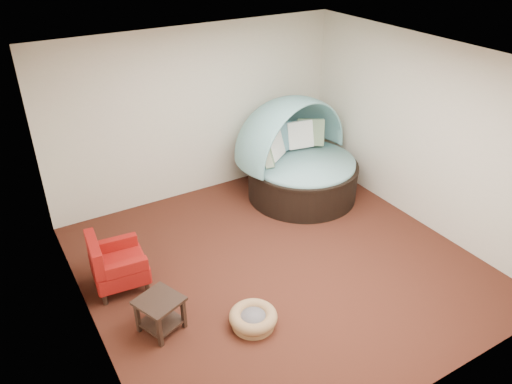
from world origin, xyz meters
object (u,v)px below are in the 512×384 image
pet_basket (253,318)px  red_armchair (115,264)px  side_table (160,310)px  canopy_daybed (299,152)px

pet_basket → red_armchair: red_armchair is taller
pet_basket → side_table: side_table is taller
red_armchair → side_table: (0.21, -1.01, -0.07)m
canopy_daybed → red_armchair: bearing=-178.6°
pet_basket → red_armchair: (-1.15, 1.50, 0.26)m
pet_basket → side_table: 1.08m
canopy_daybed → red_armchair: size_ratio=2.87×
canopy_daybed → side_table: size_ratio=3.74×
side_table → red_armchair: bearing=101.6°
pet_basket → red_armchair: size_ratio=0.84×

